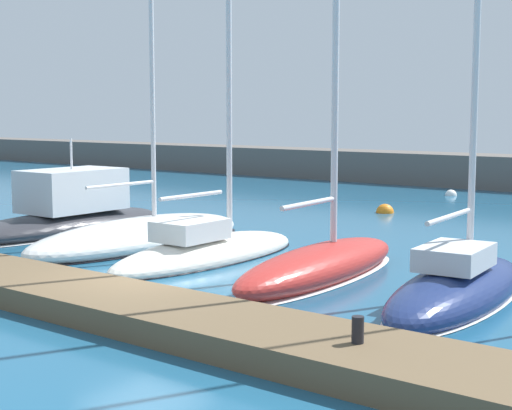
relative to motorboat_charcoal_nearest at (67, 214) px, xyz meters
name	(u,v)px	position (x,y,z in m)	size (l,w,h in m)	color
ground_plane	(144,298)	(9.27, -5.18, -0.66)	(120.00, 120.00, 0.00)	#1E567A
dock_pier	(93,299)	(9.27, -6.66, -0.41)	(22.36, 2.34, 0.50)	brown
motorboat_charcoal_nearest	(67,214)	(0.00, 0.00, 0.00)	(2.88, 8.81, 3.50)	#2D2D33
sailboat_white_second	(140,235)	(3.96, -0.23, -0.34)	(3.21, 9.00, 18.99)	white
sailboat_ivory_third	(207,251)	(7.31, -0.82, -0.41)	(2.36, 7.53, 12.61)	silver
sailboat_red_fourth	(321,257)	(11.29, -0.94, -0.12)	(2.48, 7.63, 16.48)	#B72D28
sailboat_navy_fifth	(458,285)	(15.06, -1.16, -0.27)	(2.71, 7.25, 15.06)	navy
mooring_buoy_orange	(385,213)	(6.22, 11.66, -0.66)	(0.75, 0.75, 0.75)	orange
mooring_buoy_white	(451,195)	(5.50, 19.86, -0.66)	(0.60, 0.60, 0.60)	white
dock_bollard	(358,330)	(15.76, -6.66, 0.06)	(0.20, 0.20, 0.44)	black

